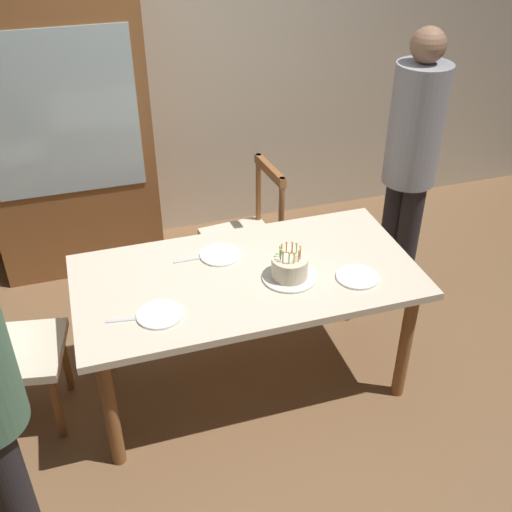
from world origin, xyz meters
The scene contains 12 objects.
ground centered at (0.00, 0.00, 0.00)m, with size 6.40×6.40×0.00m, color brown.
back_wall centered at (0.00, 1.85, 1.30)m, with size 6.40×0.10×2.60m, color beige.
dining_table centered at (0.00, 0.00, 0.67)m, with size 1.76×0.89×0.75m.
birthday_cake centered at (0.20, -0.10, 0.81)m, with size 0.28×0.28×0.19m.
plate_near_celebrant centered at (-0.48, -0.20, 0.76)m, with size 0.22×0.22×0.01m, color white.
plate_far_side centered at (-0.09, 0.20, 0.76)m, with size 0.22×0.22×0.01m, color white.
plate_near_guest centered at (0.53, -0.20, 0.76)m, with size 0.22×0.22×0.01m, color white.
fork_near_celebrant centered at (-0.64, -0.19, 0.76)m, with size 0.18×0.02×0.01m, color silver.
fork_far_side centered at (-0.25, 0.21, 0.76)m, with size 0.18×0.02×0.01m, color silver.
chair_spindle_back centered at (0.21, 0.77, 0.46)m, with size 0.48×0.48×0.95m.
person_guest centered at (1.18, 0.50, 1.02)m, with size 0.32×0.32×1.78m.
china_cabinet centered at (-0.79, 1.56, 0.95)m, with size 1.10×0.45×1.90m.
Camera 1 is at (-0.72, -2.46, 2.59)m, focal length 43.16 mm.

